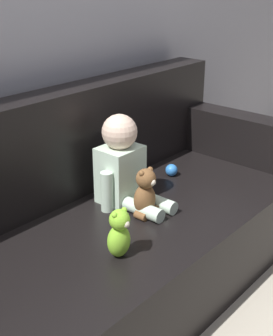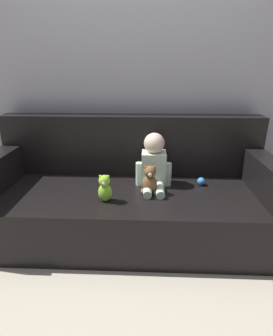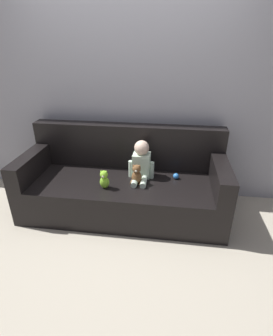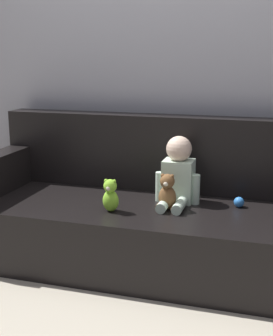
{
  "view_description": "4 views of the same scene",
  "coord_description": "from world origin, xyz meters",
  "px_view_note": "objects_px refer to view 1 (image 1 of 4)",
  "views": [
    {
      "loc": [
        -1.25,
        -1.24,
        1.42
      ],
      "look_at": [
        0.06,
        -0.11,
        0.68
      ],
      "focal_mm": 50.0,
      "sensor_mm": 36.0,
      "label": 1
    },
    {
      "loc": [
        0.14,
        -1.84,
        1.29
      ],
      "look_at": [
        0.06,
        -0.03,
        0.59
      ],
      "focal_mm": 28.0,
      "sensor_mm": 36.0,
      "label": 2
    },
    {
      "loc": [
        0.5,
        -2.47,
        1.78
      ],
      "look_at": [
        0.16,
        -0.09,
        0.6
      ],
      "focal_mm": 28.0,
      "sensor_mm": 36.0,
      "label": 3
    },
    {
      "loc": [
        0.76,
        -2.7,
        1.32
      ],
      "look_at": [
        -0.02,
        -0.1,
        0.65
      ],
      "focal_mm": 50.0,
      "sensor_mm": 36.0,
      "label": 4
    }
  ],
  "objects_px": {
    "person_baby": "(123,167)",
    "plush_toy_side": "(119,233)",
    "couch": "(99,236)",
    "teddy_bear_brown": "(145,193)",
    "toy_ball": "(171,170)"
  },
  "relations": [
    {
      "from": "couch",
      "to": "plush_toy_side",
      "type": "distance_m",
      "value": 0.36
    },
    {
      "from": "plush_toy_side",
      "to": "toy_ball",
      "type": "bearing_deg",
      "value": 22.57
    },
    {
      "from": "couch",
      "to": "teddy_bear_brown",
      "type": "height_order",
      "value": "couch"
    },
    {
      "from": "person_baby",
      "to": "toy_ball",
      "type": "height_order",
      "value": "person_baby"
    },
    {
      "from": "plush_toy_side",
      "to": "toy_ball",
      "type": "height_order",
      "value": "plush_toy_side"
    },
    {
      "from": "person_baby",
      "to": "plush_toy_side",
      "type": "xyz_separation_m",
      "value": [
        -0.34,
        -0.29,
        -0.08
      ]
    },
    {
      "from": "couch",
      "to": "person_baby",
      "type": "distance_m",
      "value": 0.33
    },
    {
      "from": "plush_toy_side",
      "to": "teddy_bear_brown",
      "type": "bearing_deg",
      "value": 23.37
    },
    {
      "from": "couch",
      "to": "plush_toy_side",
      "type": "relative_size",
      "value": 11.0
    },
    {
      "from": "couch",
      "to": "person_baby",
      "type": "relative_size",
      "value": 5.23
    },
    {
      "from": "toy_ball",
      "to": "teddy_bear_brown",
      "type": "bearing_deg",
      "value": -158.04
    },
    {
      "from": "person_baby",
      "to": "toy_ball",
      "type": "xyz_separation_m",
      "value": [
        0.38,
        0.01,
        -0.14
      ]
    },
    {
      "from": "plush_toy_side",
      "to": "toy_ball",
      "type": "distance_m",
      "value": 0.79
    },
    {
      "from": "teddy_bear_brown",
      "to": "plush_toy_side",
      "type": "bearing_deg",
      "value": -156.63
    },
    {
      "from": "couch",
      "to": "toy_ball",
      "type": "xyz_separation_m",
      "value": [
        0.58,
        0.03,
        0.12
      ]
    }
  ]
}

